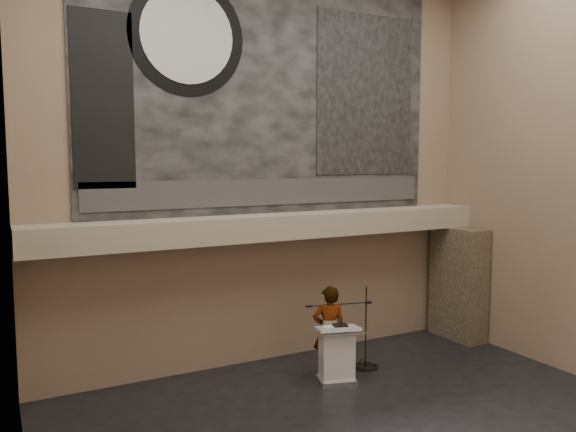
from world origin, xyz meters
TOP-DOWN VIEW (x-y plane):
  - wall_back at (0.00, 4.00)m, footprint 10.00×0.02m
  - wall_left at (-5.00, 0.00)m, footprint 0.02×8.00m
  - soffit at (0.00, 3.60)m, footprint 10.00×0.80m
  - sprinkler_left at (-1.60, 3.55)m, footprint 0.04×0.04m
  - sprinkler_right at (1.90, 3.55)m, footprint 0.04×0.04m
  - banner at (0.00, 3.97)m, footprint 8.00×0.05m
  - banner_text_strip at (0.00, 3.93)m, footprint 7.76×0.02m
  - banner_clock_rim at (-1.80, 3.93)m, footprint 2.30×0.02m
  - banner_clock_face at (-1.80, 3.91)m, footprint 1.84×0.02m
  - banner_building_print at (2.40, 3.93)m, footprint 2.60×0.02m
  - banner_brick_print at (-3.40, 3.93)m, footprint 1.10×0.02m
  - stone_pier at (4.65, 3.15)m, footprint 0.60×1.40m
  - lectern at (0.55, 2.20)m, footprint 0.93×0.77m
  - binder at (0.62, 2.20)m, footprint 0.33×0.29m
  - papers at (0.40, 2.20)m, footprint 0.29×0.36m
  - speaker_person at (0.57, 2.53)m, footprint 0.79×0.66m
  - mic_stand at (1.45, 2.58)m, footprint 1.53×0.59m

SIDE VIEW (x-z plane):
  - mic_stand at x=1.45m, z-range -0.60..1.11m
  - lectern at x=0.55m, z-range -0.02..1.12m
  - speaker_person at x=0.57m, z-range 0.00..1.84m
  - papers at x=0.40m, z-range 1.10..1.10m
  - binder at x=0.62m, z-range 1.10..1.14m
  - stone_pier at x=4.65m, z-range 0.00..2.70m
  - sprinkler_left at x=-1.60m, z-range 2.64..2.70m
  - sprinkler_right at x=1.90m, z-range 2.64..2.70m
  - soffit at x=0.00m, z-range 2.70..3.20m
  - banner_text_strip at x=0.00m, z-range 3.38..3.93m
  - wall_back at x=0.00m, z-range 0.00..8.50m
  - wall_left at x=-5.00m, z-range 0.00..8.50m
  - banner_brick_print at x=-3.40m, z-range 3.80..7.00m
  - banner at x=0.00m, z-range 3.20..8.20m
  - banner_building_print at x=2.40m, z-range 4.00..7.60m
  - banner_clock_rim at x=-1.80m, z-range 5.55..7.85m
  - banner_clock_face at x=-1.80m, z-range 5.78..7.62m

